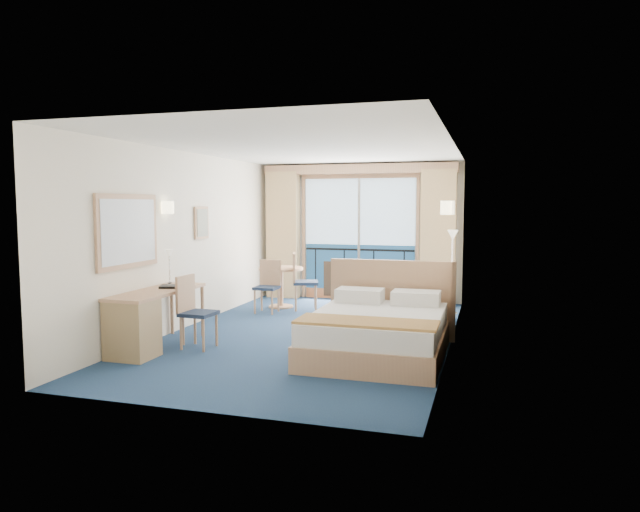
{
  "coord_description": "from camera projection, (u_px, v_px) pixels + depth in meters",
  "views": [
    {
      "loc": [
        2.48,
        -7.79,
        1.89
      ],
      "look_at": [
        0.09,
        0.2,
        1.14
      ],
      "focal_mm": 32.0,
      "sensor_mm": 36.0,
      "label": 1
    }
  ],
  "objects": [
    {
      "name": "curtain_left",
      "position": [
        283.0,
        235.0,
        11.57
      ],
      "size": [
        0.65,
        0.22,
        2.55
      ],
      "primitive_type": "cube",
      "color": "tan",
      "rests_on": "room_walls"
    },
    {
      "name": "sconce_left",
      "position": [
        168.0,
        207.0,
        8.13
      ],
      "size": [
        0.18,
        0.18,
        0.18
      ],
      "primitive_type": "cylinder",
      "color": "beige",
      "rests_on": "room_walls"
    },
    {
      "name": "balcony_door",
      "position": [
        359.0,
        242.0,
        11.28
      ],
      "size": [
        2.36,
        0.03,
        2.52
      ],
      "color": "navy",
      "rests_on": "room_walls"
    },
    {
      "name": "pelmet",
      "position": [
        358.0,
        169.0,
        11.04
      ],
      "size": [
        3.8,
        0.25,
        0.18
      ],
      "primitive_type": "cube",
      "color": "tan",
      "rests_on": "room_walls"
    },
    {
      "name": "bed",
      "position": [
        378.0,
        331.0,
        7.15
      ],
      "size": [
        1.77,
        2.1,
        1.11
      ],
      "color": "tan",
      "rests_on": "ground"
    },
    {
      "name": "desk_chair",
      "position": [
        193.0,
        307.0,
        7.52
      ],
      "size": [
        0.44,
        0.43,
        0.96
      ],
      "rotation": [
        0.0,
        0.0,
        1.52
      ],
      "color": "#1D2A43",
      "rests_on": "ground"
    },
    {
      "name": "sconce_right",
      "position": [
        447.0,
        208.0,
        7.45
      ],
      "size": [
        0.18,
        0.18,
        0.18
      ],
      "primitive_type": "cylinder",
      "color": "beige",
      "rests_on": "room_walls"
    },
    {
      "name": "table_chair_a",
      "position": [
        301.0,
        278.0,
        10.25
      ],
      "size": [
        0.57,
        0.56,
        1.02
      ],
      "rotation": [
        0.0,
        0.0,
        1.9
      ],
      "color": "#1D2A43",
      "rests_on": "ground"
    },
    {
      "name": "curtain_right",
      "position": [
        438.0,
        238.0,
        10.69
      ],
      "size": [
        0.65,
        0.22,
        2.55
      ],
      "primitive_type": "cube",
      "color": "tan",
      "rests_on": "room_walls"
    },
    {
      "name": "armchair",
      "position": [
        415.0,
        296.0,
        9.48
      ],
      "size": [
        0.92,
        0.94,
        0.75
      ],
      "primitive_type": "imported",
      "rotation": [
        0.0,
        0.0,
        3.29
      ],
      "color": "#3F424C",
      "rests_on": "ground"
    },
    {
      "name": "folder",
      "position": [
        173.0,
        286.0,
        7.75
      ],
      "size": [
        0.39,
        0.35,
        0.03
      ],
      "primitive_type": "cube",
      "rotation": [
        0.0,
        0.0,
        0.36
      ],
      "color": "black",
      "rests_on": "desk"
    },
    {
      "name": "round_table",
      "position": [
        281.0,
        277.0,
        10.48
      ],
      "size": [
        0.82,
        0.82,
        0.74
      ],
      "color": "tan",
      "rests_on": "ground"
    },
    {
      "name": "phone",
      "position": [
        437.0,
        294.0,
        8.15
      ],
      "size": [
        0.23,
        0.21,
        0.09
      ],
      "primitive_type": "cube",
      "rotation": [
        0.0,
        0.0,
        0.36
      ],
      "color": "silver",
      "rests_on": "nightstand"
    },
    {
      "name": "floor",
      "position": [
        310.0,
        335.0,
        8.31
      ],
      "size": [
        6.5,
        6.5,
        0.0
      ],
      "primitive_type": "plane",
      "color": "navy",
      "rests_on": "ground"
    },
    {
      "name": "nightstand",
      "position": [
        435.0,
        317.0,
        8.15
      ],
      "size": [
        0.44,
        0.42,
        0.58
      ],
      "primitive_type": "cube",
      "color": "#A68557",
      "rests_on": "ground"
    },
    {
      "name": "mirror",
      "position": [
        128.0,
        231.0,
        7.3
      ],
      "size": [
        0.05,
        1.25,
        0.95
      ],
      "color": "tan",
      "rests_on": "room_walls"
    },
    {
      "name": "desk",
      "position": [
        138.0,
        322.0,
        7.12
      ],
      "size": [
        0.56,
        1.63,
        0.76
      ],
      "color": "tan",
      "rests_on": "ground"
    },
    {
      "name": "room_walls",
      "position": [
        310.0,
        213.0,
        8.15
      ],
      "size": [
        4.04,
        6.54,
        2.72
      ],
      "color": "white",
      "rests_on": "ground"
    },
    {
      "name": "desk_lamp",
      "position": [
        169.0,
        259.0,
        8.0
      ],
      "size": [
        0.13,
        0.13,
        0.48
      ],
      "color": "silver",
      "rests_on": "desk"
    },
    {
      "name": "wall_print",
      "position": [
        202.0,
        223.0,
        9.16
      ],
      "size": [
        0.04,
        0.42,
        0.52
      ],
      "color": "tan",
      "rests_on": "room_walls"
    },
    {
      "name": "table_chair_b",
      "position": [
        268.0,
        283.0,
        10.03
      ],
      "size": [
        0.4,
        0.41,
        0.92
      ],
      "rotation": [
        0.0,
        0.0,
        0.01
      ],
      "color": "#1D2A43",
      "rests_on": "ground"
    },
    {
      "name": "floor_lamp",
      "position": [
        452.0,
        250.0,
        9.8
      ],
      "size": [
        0.2,
        0.2,
        1.46
      ],
      "color": "silver",
      "rests_on": "ground"
    }
  ]
}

